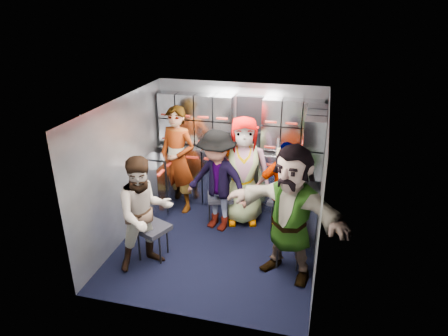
% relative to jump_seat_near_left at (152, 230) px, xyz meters
% --- Properties ---
extents(floor, '(3.00, 3.00, 0.00)m').
position_rel_jump_seat_near_left_xyz_m(floor, '(0.79, 0.52, -0.44)').
color(floor, black).
rests_on(floor, ground).
extents(wall_back, '(2.80, 0.04, 2.10)m').
position_rel_jump_seat_near_left_xyz_m(wall_back, '(0.79, 2.02, 0.61)').
color(wall_back, gray).
rests_on(wall_back, ground).
extents(wall_left, '(0.04, 3.00, 2.10)m').
position_rel_jump_seat_near_left_xyz_m(wall_left, '(-0.61, 0.52, 0.61)').
color(wall_left, gray).
rests_on(wall_left, ground).
extents(wall_right, '(0.04, 3.00, 2.10)m').
position_rel_jump_seat_near_left_xyz_m(wall_right, '(2.19, 0.52, 0.61)').
color(wall_right, gray).
rests_on(wall_right, ground).
extents(ceiling, '(2.80, 3.00, 0.02)m').
position_rel_jump_seat_near_left_xyz_m(ceiling, '(0.79, 0.52, 1.66)').
color(ceiling, silver).
rests_on(ceiling, wall_back).
extents(cart_bank_back, '(2.68, 0.38, 0.99)m').
position_rel_jump_seat_near_left_xyz_m(cart_bank_back, '(0.79, 1.81, 0.06)').
color(cart_bank_back, '#979DA6').
rests_on(cart_bank_back, ground).
extents(cart_bank_left, '(0.38, 0.76, 0.99)m').
position_rel_jump_seat_near_left_xyz_m(cart_bank_left, '(-0.40, 1.08, 0.06)').
color(cart_bank_left, '#979DA6').
rests_on(cart_bank_left, ground).
extents(counter, '(2.68, 0.42, 0.03)m').
position_rel_jump_seat_near_left_xyz_m(counter, '(0.79, 1.81, 0.58)').
color(counter, '#AFB2B7').
rests_on(counter, cart_bank_back).
extents(locker_bank_back, '(2.68, 0.28, 0.82)m').
position_rel_jump_seat_near_left_xyz_m(locker_bank_back, '(0.79, 1.87, 1.05)').
color(locker_bank_back, '#979DA6').
rests_on(locker_bank_back, wall_back).
extents(locker_bank_right, '(0.28, 1.00, 0.82)m').
position_rel_jump_seat_near_left_xyz_m(locker_bank_right, '(2.04, 1.22, 1.05)').
color(locker_bank_right, '#979DA6').
rests_on(locker_bank_right, wall_right).
extents(right_cabinet, '(0.28, 1.20, 1.00)m').
position_rel_jump_seat_near_left_xyz_m(right_cabinet, '(2.04, 1.12, 0.06)').
color(right_cabinet, '#979DA6').
rests_on(right_cabinet, ground).
extents(coffee_niche, '(0.46, 0.16, 0.84)m').
position_rel_jump_seat_near_left_xyz_m(coffee_niche, '(0.97, 1.93, 1.03)').
color(coffee_niche, black).
rests_on(coffee_niche, wall_back).
extents(red_latch_strip, '(2.60, 0.02, 0.03)m').
position_rel_jump_seat_near_left_xyz_m(red_latch_strip, '(0.79, 1.61, 0.44)').
color(red_latch_strip, maroon).
rests_on(red_latch_strip, cart_bank_back).
extents(jump_seat_near_left, '(0.54, 0.52, 0.49)m').
position_rel_jump_seat_near_left_xyz_m(jump_seat_near_left, '(0.00, 0.00, 0.00)').
color(jump_seat_near_left, black).
rests_on(jump_seat_near_left, ground).
extents(jump_seat_mid_left, '(0.49, 0.48, 0.47)m').
position_rel_jump_seat_near_left_xyz_m(jump_seat_mid_left, '(0.66, 1.15, -0.02)').
color(jump_seat_mid_left, black).
rests_on(jump_seat_mid_left, ground).
extents(jump_seat_center, '(0.45, 0.44, 0.42)m').
position_rel_jump_seat_near_left_xyz_m(jump_seat_center, '(1.00, 1.46, -0.07)').
color(jump_seat_center, black).
rests_on(jump_seat_center, ground).
extents(jump_seat_mid_right, '(0.49, 0.47, 0.49)m').
position_rel_jump_seat_near_left_xyz_m(jump_seat_mid_right, '(1.65, 1.23, -0.00)').
color(jump_seat_mid_right, black).
rests_on(jump_seat_mid_right, ground).
extents(jump_seat_near_right, '(0.45, 0.44, 0.42)m').
position_rel_jump_seat_near_left_xyz_m(jump_seat_near_right, '(1.84, 0.26, -0.06)').
color(jump_seat_near_right, black).
rests_on(jump_seat_near_right, ground).
extents(attendant_standing, '(0.74, 0.57, 1.80)m').
position_rel_jump_seat_near_left_xyz_m(attendant_standing, '(-0.13, 1.40, 0.46)').
color(attendant_standing, black).
rests_on(attendant_standing, ground).
extents(attendant_arc_a, '(0.97, 0.95, 1.57)m').
position_rel_jump_seat_near_left_xyz_m(attendant_arc_a, '(0.00, -0.18, 0.35)').
color(attendant_arc_a, black).
rests_on(attendant_arc_a, ground).
extents(attendant_arc_b, '(1.17, 0.89, 1.61)m').
position_rel_jump_seat_near_left_xyz_m(attendant_arc_b, '(0.66, 0.97, 0.37)').
color(attendant_arc_b, black).
rests_on(attendant_arc_b, ground).
extents(attendant_arc_c, '(0.96, 0.75, 1.74)m').
position_rel_jump_seat_near_left_xyz_m(attendant_arc_c, '(1.00, 1.28, 0.44)').
color(attendant_arc_c, black).
rests_on(attendant_arc_c, ground).
extents(attendant_arc_d, '(0.94, 0.59, 1.49)m').
position_rel_jump_seat_near_left_xyz_m(attendant_arc_d, '(1.65, 1.05, 0.31)').
color(attendant_arc_d, black).
rests_on(attendant_arc_d, ground).
extents(attendant_arc_e, '(1.74, 1.14, 1.80)m').
position_rel_jump_seat_near_left_xyz_m(attendant_arc_e, '(1.84, 0.08, 0.47)').
color(attendant_arc_e, black).
rests_on(attendant_arc_e, ground).
extents(bottle_left, '(0.06, 0.06, 0.24)m').
position_rel_jump_seat_near_left_xyz_m(bottle_left, '(0.35, 1.76, 0.71)').
color(bottle_left, white).
rests_on(bottle_left, counter).
extents(bottle_mid, '(0.07, 0.07, 0.27)m').
position_rel_jump_seat_near_left_xyz_m(bottle_mid, '(0.79, 1.76, 0.73)').
color(bottle_mid, white).
rests_on(bottle_mid, counter).
extents(bottle_right, '(0.07, 0.07, 0.27)m').
position_rel_jump_seat_near_left_xyz_m(bottle_right, '(1.47, 1.76, 0.73)').
color(bottle_right, white).
rests_on(bottle_right, counter).
extents(cup_left, '(0.08, 0.08, 0.09)m').
position_rel_jump_seat_near_left_xyz_m(cup_left, '(-0.42, 1.75, 0.64)').
color(cup_left, tan).
rests_on(cup_left, counter).
extents(cup_right, '(0.08, 0.08, 0.11)m').
position_rel_jump_seat_near_left_xyz_m(cup_right, '(1.49, 1.75, 0.65)').
color(cup_right, tan).
rests_on(cup_right, counter).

